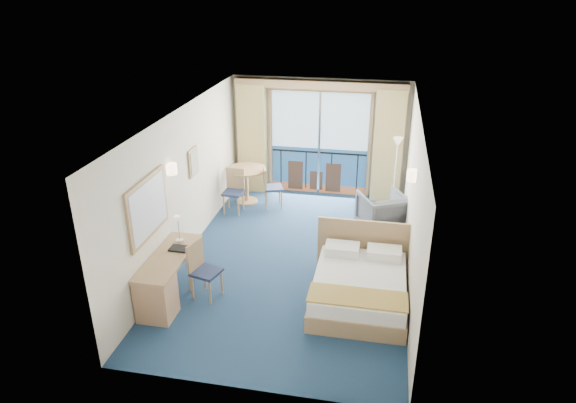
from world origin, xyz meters
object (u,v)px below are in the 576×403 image
Objects in this scene: desk_chair at (202,267)px; bed at (360,285)px; table_chair_a at (270,185)px; nightstand at (394,246)px; round_table at (246,177)px; desk at (159,289)px; table_chair_b at (234,188)px; armchair at (382,212)px; floor_lamp at (397,156)px.

bed is at bearing -67.20° from desk_chair.
nightstand is at bearing -143.34° from table_chair_a.
bed is 2.12× the size of round_table.
desk_chair reaches higher than round_table.
table_chair_b is (0.06, 3.80, 0.12)m from desk.
desk_chair is 3.61m from table_chair_a.
armchair is 4.02m from desk_chair.
floor_lamp reaches higher than desk_chair.
armchair is 1.37m from floor_lamp.
round_table is at bearing 129.12° from bed.
bed reaches higher than table_chair_a.
floor_lamp is 1.78× the size of table_chair_a.
desk is 3.80m from table_chair_b.
nightstand is 1.20m from armchair.
table_chair_a reaches higher than armchair.
armchair is 0.55× the size of desk.
floor_lamp is at bearing -21.60° from desk_chair.
round_table is 0.96× the size of table_chair_a.
armchair is 0.53× the size of floor_lamp.
round_table is at bearing 148.84° from nightstand.
table_chair_a is (0.77, 4.16, 0.11)m from desk.
desk is 1.67× the size of table_chair_b.
floor_lamp is (-0.03, 2.22, 0.97)m from nightstand.
round_table reaches higher than desk.
desk is at bearing 20.02° from armchair.
desk_chair is (-3.01, -1.75, 0.26)m from nightstand.
floor_lamp reaches higher than nightstand.
round_table is at bearing 56.71° from table_chair_a.
armchair is at bearing 101.86° from nightstand.
bed is at bearing -97.67° from floor_lamp.
armchair is 0.91× the size of desk_chair.
bed reaches higher than table_chair_b.
desk is (-3.46, -4.53, -0.83)m from floor_lamp.
nightstand is 3.75m from table_chair_b.
table_chair_b is at bearing -32.77° from armchair.
table_chair_a is at bearing 123.98° from bed.
floor_lamp reaches higher than table_chair_a.
bed is 3.10m from desk.
round_table is at bearing -175.95° from floor_lamp.
round_table is (-0.29, 3.74, 0.07)m from desk_chair.
armchair is 4.76m from desk.
round_table is 0.94× the size of table_chair_b.
desk reaches higher than nightstand.
nightstand is 4.19m from desk.
bed is at bearing -165.19° from table_chair_a.
bed is 1.98× the size of table_chair_b.
desk_chair is at bearing -149.79° from nightstand.
armchair is 0.94× the size of table_chair_a.
bed is at bearing 16.64° from desk.
desk_chair is (0.48, 0.56, 0.12)m from desk.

